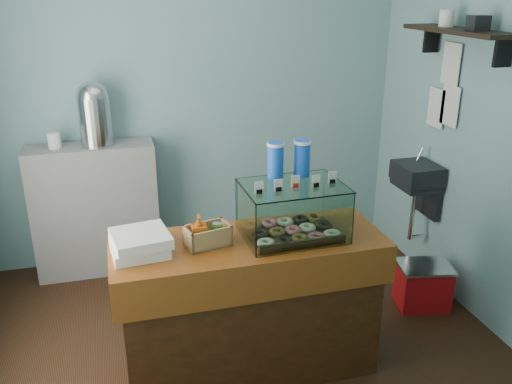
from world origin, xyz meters
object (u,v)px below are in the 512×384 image
object	(u,v)px
counter	(249,305)
display_case	(292,207)
coffee_urn	(94,112)
red_cooler	(423,285)

from	to	relation	value
counter	display_case	size ratio (longest dim) A/B	2.68
coffee_urn	red_cooler	distance (m)	2.85
counter	coffee_urn	size ratio (longest dim) A/B	3.14
counter	coffee_urn	bearing A→B (deg)	117.91
counter	coffee_urn	distance (m)	1.99
display_case	counter	bearing A→B (deg)	-175.64
display_case	coffee_urn	distance (m)	1.91
coffee_urn	display_case	bearing A→B (deg)	-54.53
counter	display_case	distance (m)	0.67
counter	coffee_urn	xyz separation A→B (m)	(-0.83, 1.57, 0.91)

